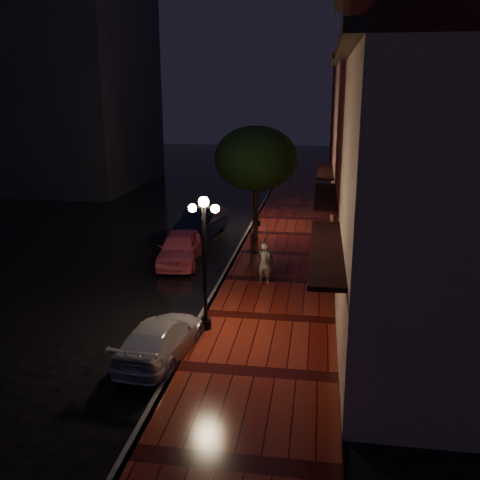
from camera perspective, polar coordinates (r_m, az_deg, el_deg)
The scene contains 15 objects.
ground at distance 22.12m, azimuth -1.81°, elevation -4.33°, with size 120.00×120.00×0.00m, color black.
sidewalk at distance 21.82m, azimuth 4.03°, elevation -4.44°, with size 4.50×60.00×0.15m, color #48100C.
curb at distance 22.09m, azimuth -1.81°, elevation -4.15°, with size 0.25×60.00×0.15m, color #595451.
storefront_near at distance 15.17m, azimuth 20.58°, elevation 2.19°, with size 5.00×8.00×8.50m, color gray.
storefront_mid at distance 22.79m, azimuth 16.89°, elevation 9.80°, with size 5.00×8.00×11.00m, color #511914.
storefront_far at distance 30.79m, azimuth 14.72°, elevation 9.36°, with size 5.00×8.00×9.00m, color #8C5951.
storefront_extra at distance 40.68m, azimuth 13.36°, elevation 11.50°, with size 5.00×12.00×10.00m, color #511914.
streetlamp_near at distance 16.58m, azimuth -3.80°, elevation -1.68°, with size 0.96×0.36×4.31m.
streetlamp_far at distance 30.07m, azimuth 1.90°, elevation 6.06°, with size 0.96×0.36×4.31m.
street_tree at distance 26.85m, azimuth 1.73°, elevation 8.49°, with size 4.16×4.16×5.80m.
pink_car at distance 24.25m, azimuth -6.47°, elevation -0.84°, with size 1.72×4.28×1.46m, color #DA5972.
navy_car at distance 28.77m, azimuth -4.11°, elevation 1.91°, with size 1.66×4.75×1.57m, color black.
silver_car at distance 15.93m, azimuth -8.46°, elevation -10.34°, with size 1.65×4.06×1.18m, color #B8B7C0.
woman_with_umbrella at distance 20.95m, azimuth 2.63°, elevation -0.64°, with size 0.96×0.98×2.32m.
parking_meter at distance 22.89m, azimuth 1.23°, elevation -0.85°, with size 0.16×0.13×1.50m.
Camera 1 is at (3.80, -20.48, 7.45)m, focal length 40.00 mm.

